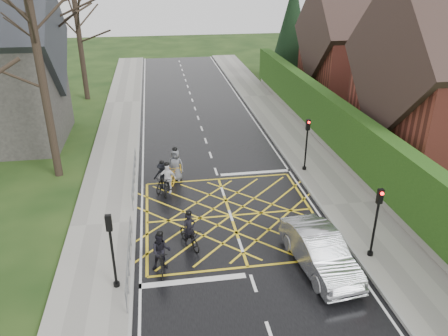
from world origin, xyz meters
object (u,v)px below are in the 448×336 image
object	(u,v)px
cyclist_back	(161,255)
cyclist_front	(168,182)
car	(320,251)
cyclist_mid	(163,179)
cyclist_lead	(176,169)
cyclist_rear	(190,234)

from	to	relation	value
cyclist_back	cyclist_front	world-z (taller)	cyclist_back
cyclist_front	car	xyz separation A→B (m)	(5.67, -7.30, 0.11)
cyclist_mid	car	xyz separation A→B (m)	(5.92, -7.78, 0.15)
cyclist_front	cyclist_lead	distance (m)	1.46
cyclist_mid	car	distance (m)	9.77
cyclist_front	cyclist_mid	bearing A→B (deg)	131.55
cyclist_front	car	bearing A→B (deg)	-37.74
cyclist_front	car	distance (m)	9.25
cyclist_back	cyclist_front	distance (m)	6.47
cyclist_back	car	distance (m)	6.25
cyclist_front	cyclist_lead	xyz separation A→B (m)	(0.52, 1.36, 0.05)
cyclist_back	cyclist_front	bearing A→B (deg)	85.76
car	cyclist_back	bearing A→B (deg)	165.70
cyclist_back	car	size ratio (longest dim) A/B	0.38
cyclist_front	cyclist_lead	size ratio (longest dim) A/B	0.83
cyclist_back	cyclist_mid	xyz separation A→B (m)	(0.27, 6.92, -0.06)
cyclist_back	car	xyz separation A→B (m)	(6.19, -0.86, 0.09)
cyclist_rear	cyclist_lead	distance (m)	6.36
cyclist_front	cyclist_back	bearing A→B (deg)	-80.12
cyclist_mid	cyclist_lead	size ratio (longest dim) A/B	0.82
car	cyclist_front	bearing A→B (deg)	121.41
cyclist_mid	cyclist_lead	xyz separation A→B (m)	(0.76, 0.89, 0.09)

